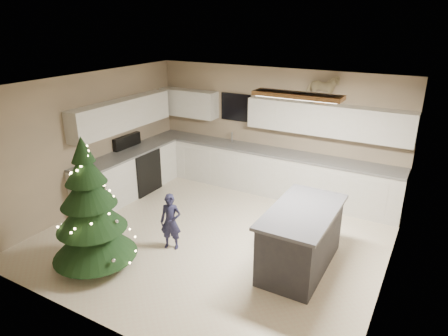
# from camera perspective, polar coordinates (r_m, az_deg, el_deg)

# --- Properties ---
(ground_plane) EXTENTS (5.50, 5.50, 0.00)m
(ground_plane) POSITION_cam_1_polar(r_m,az_deg,el_deg) (7.00, -1.43, -9.73)
(ground_plane) COLOR beige
(room_shell) EXTENTS (5.52, 5.02, 2.61)m
(room_shell) POSITION_cam_1_polar(r_m,az_deg,el_deg) (6.28, -1.38, 4.09)
(room_shell) COLOR tan
(room_shell) RESTS_ON ground_plane
(cabinetry) EXTENTS (5.50, 3.20, 2.00)m
(cabinetry) POSITION_cam_1_polar(r_m,az_deg,el_deg) (8.39, -1.06, 1.35)
(cabinetry) COLOR silver
(cabinetry) RESTS_ON ground_plane
(island) EXTENTS (0.90, 1.70, 0.95)m
(island) POSITION_cam_1_polar(r_m,az_deg,el_deg) (6.12, 10.93, -9.81)
(island) COLOR black
(island) RESTS_ON ground_plane
(bar_stool) EXTENTS (0.32, 0.32, 0.62)m
(bar_stool) POSITION_cam_1_polar(r_m,az_deg,el_deg) (6.47, 7.25, -7.91)
(bar_stool) COLOR brown
(bar_stool) RESTS_ON ground_plane
(christmas_tree) EXTENTS (1.28, 1.24, 2.05)m
(christmas_tree) POSITION_cam_1_polar(r_m,az_deg,el_deg) (6.17, -18.48, -6.48)
(christmas_tree) COLOR #3F2816
(christmas_tree) RESTS_ON ground_plane
(toddler) EXTENTS (0.40, 0.33, 0.95)m
(toddler) POSITION_cam_1_polar(r_m,az_deg,el_deg) (6.52, -7.62, -7.62)
(toddler) COLOR black
(toddler) RESTS_ON ground_plane
(rocking_horse) EXTENTS (0.66, 0.40, 0.54)m
(rocking_horse) POSITION_cam_1_polar(r_m,az_deg,el_deg) (7.88, 13.87, 10.92)
(rocking_horse) COLOR brown
(rocking_horse) RESTS_ON cabinetry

